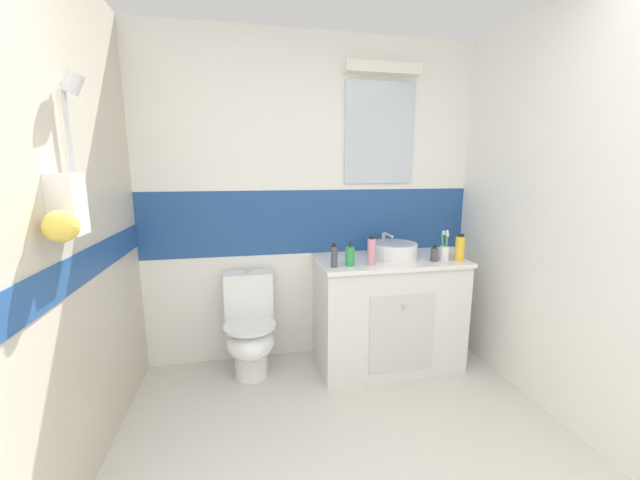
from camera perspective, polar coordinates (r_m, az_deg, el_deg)
ground_plane at (r=2.27m, az=5.51°, el=-31.30°), size 3.20×3.48×0.04m
wall_back_tiled at (r=2.91m, az=-1.09°, el=6.17°), size 3.20×0.20×2.50m
wall_left_shower_alcove at (r=1.82m, az=-38.57°, el=0.50°), size 0.25×3.48×2.50m
wall_right_plain at (r=2.47m, az=37.64°, el=2.76°), size 0.10×3.48×2.50m
vanity_cabinet at (r=2.93m, az=10.43°, el=-10.86°), size 1.09×0.60×0.85m
sink_basin at (r=2.80m, az=11.41°, el=-1.52°), size 0.35×0.40×0.17m
toilet at (r=2.80m, az=-10.91°, el=-13.49°), size 0.37×0.50×0.76m
toothbrush_cup at (r=2.82m, az=18.90°, el=-1.78°), size 0.07×0.07×0.23m
soap_dispenser at (r=2.52m, az=4.72°, el=-2.54°), size 0.06×0.06×0.17m
shampoo_bottle_tall at (r=2.55m, az=8.05°, el=-1.76°), size 0.06×0.06×0.21m
deodorant_spray_can at (r=2.48m, az=2.24°, el=-2.53°), size 0.05×0.05×0.17m
mouthwash_bottle at (r=2.84m, az=21.06°, el=-1.16°), size 0.07×0.07×0.20m
perfume_flask_small at (r=2.76m, az=17.47°, el=-2.09°), size 0.04×0.03×0.12m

